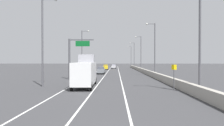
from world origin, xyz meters
name	(u,v)px	position (x,y,z in m)	size (l,w,h in m)	color
ground_plane	(114,70)	(0.00, 64.00, 0.00)	(320.00, 320.00, 0.00)	#38383A
lane_stripe_left	(96,72)	(-5.50, 55.00, 0.00)	(0.16, 130.00, 0.00)	silver
lane_stripe_center	(108,72)	(-2.00, 55.00, 0.00)	(0.16, 130.00, 0.00)	silver
lane_stripe_right	(119,72)	(1.50, 55.00, 0.00)	(0.16, 130.00, 0.00)	silver
jersey_barrier_right	(150,73)	(8.44, 40.00, 0.55)	(0.60, 120.00, 1.10)	#9E998E
overhead_sign_gantry	(73,54)	(-7.26, 30.14, 4.73)	(4.68, 0.36, 7.50)	#47474C
speed_advisory_sign	(174,75)	(7.54, 16.92, 1.76)	(0.60, 0.11, 3.00)	#4C4C51
lamp_post_right_near	(198,29)	(9.03, 13.65, 6.71)	(2.14, 0.44, 11.87)	#4C4C51
lamp_post_right_second	(154,46)	(9.07, 38.46, 6.71)	(2.14, 0.44, 11.87)	#4C4C51
lamp_post_right_third	(140,51)	(8.96, 63.27, 6.71)	(2.14, 0.44, 11.87)	#4C4C51
lamp_post_right_fourth	(134,54)	(8.79, 88.08, 6.71)	(2.14, 0.44, 11.87)	#4C4C51
lamp_post_right_fifth	(131,55)	(9.14, 112.89, 6.71)	(2.14, 0.44, 11.87)	#4C4C51
lamp_post_left_near	(44,36)	(-8.98, 19.65, 6.71)	(2.14, 0.44, 11.87)	#4C4C51
lamp_post_left_mid	(83,49)	(-8.68, 49.42, 6.71)	(2.14, 0.44, 11.87)	#4C4C51
car_yellow_0	(106,67)	(-3.37, 70.29, 0.99)	(1.92, 4.19, 1.99)	gold
car_gray_1	(101,70)	(-3.25, 45.40, 0.94)	(1.94, 4.48, 1.88)	slate
car_silver_2	(114,66)	(-0.40, 81.97, 0.93)	(1.98, 4.42, 1.87)	#B7B7BC
box_truck	(85,72)	(-3.44, 19.35, 1.98)	(2.70, 8.54, 4.33)	silver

